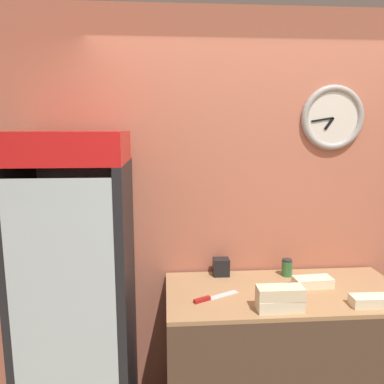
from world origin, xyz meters
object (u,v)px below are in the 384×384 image
(sandwich_flat_right, at_px, (313,282))
(chefs_knife, at_px, (210,298))
(sandwich_stack_middle, at_px, (280,293))
(condiment_jar, at_px, (287,268))
(beverage_cooler, at_px, (78,273))
(sandwich_flat_left, at_px, (372,301))
(sandwich_stack_bottom, at_px, (280,304))
(napkin_dispenser, at_px, (221,267))

(sandwich_flat_right, distance_m, chefs_knife, 0.70)
(sandwich_stack_middle, height_order, condiment_jar, sandwich_stack_middle)
(chefs_knife, bearing_deg, sandwich_stack_middle, -23.87)
(beverage_cooler, distance_m, sandwich_flat_right, 1.50)
(sandwich_flat_left, bearing_deg, sandwich_stack_bottom, -178.68)
(sandwich_stack_bottom, bearing_deg, beverage_cooler, 164.63)
(chefs_knife, xyz_separation_m, condiment_jar, (0.58, 0.32, 0.05))
(beverage_cooler, distance_m, chefs_knife, 0.83)
(sandwich_stack_bottom, bearing_deg, sandwich_flat_left, 1.32)
(sandwich_stack_middle, distance_m, sandwich_flat_right, 0.44)
(sandwich_stack_bottom, bearing_deg, chefs_knife, 156.13)
(napkin_dispenser, bearing_deg, condiment_jar, -5.12)
(sandwich_stack_bottom, relative_size, napkin_dispenser, 2.18)
(sandwich_stack_bottom, bearing_deg, napkin_dispenser, 115.53)
(beverage_cooler, bearing_deg, napkin_dispenser, 12.34)
(beverage_cooler, relative_size, sandwich_flat_right, 7.49)
(sandwich_stack_bottom, height_order, sandwich_flat_right, sandwich_stack_bottom)
(condiment_jar, bearing_deg, sandwich_flat_right, -59.47)
(condiment_jar, bearing_deg, napkin_dispenser, 174.88)
(sandwich_flat_left, distance_m, sandwich_flat_right, 0.37)
(sandwich_flat_right, relative_size, chefs_knife, 0.87)
(chefs_knife, bearing_deg, sandwich_flat_left, -9.42)
(sandwich_stack_middle, relative_size, chefs_knife, 0.89)
(sandwich_stack_bottom, xyz_separation_m, napkin_dispenser, (-0.25, 0.53, 0.02))
(napkin_dispenser, bearing_deg, sandwich_stack_bottom, -64.47)
(beverage_cooler, height_order, sandwich_flat_left, beverage_cooler)
(sandwich_flat_left, distance_m, condiment_jar, 0.59)
(sandwich_stack_bottom, bearing_deg, sandwich_flat_right, 43.76)
(sandwich_flat_left, relative_size, napkin_dispenser, 2.07)
(beverage_cooler, xyz_separation_m, sandwich_flat_right, (1.50, -0.03, -0.09))
(beverage_cooler, bearing_deg, sandwich_stack_bottom, -15.37)
(sandwich_stack_middle, relative_size, sandwich_flat_right, 1.03)
(sandwich_flat_left, bearing_deg, napkin_dispenser, 147.21)
(condiment_jar, xyz_separation_m, napkin_dispenser, (-0.45, 0.04, 0.00))
(sandwich_flat_left, bearing_deg, beverage_cooler, 169.77)
(sandwich_flat_left, xyz_separation_m, condiment_jar, (-0.35, 0.48, 0.03))
(sandwich_flat_right, xyz_separation_m, chefs_knife, (-0.69, -0.13, -0.02))
(sandwich_stack_bottom, height_order, sandwich_stack_middle, sandwich_stack_middle)
(sandwich_flat_left, height_order, chefs_knife, sandwich_flat_left)
(beverage_cooler, distance_m, napkin_dispenser, 0.96)
(condiment_jar, bearing_deg, sandwich_stack_middle, -112.43)
(sandwich_stack_bottom, xyz_separation_m, chefs_knife, (-0.37, 0.17, -0.03))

